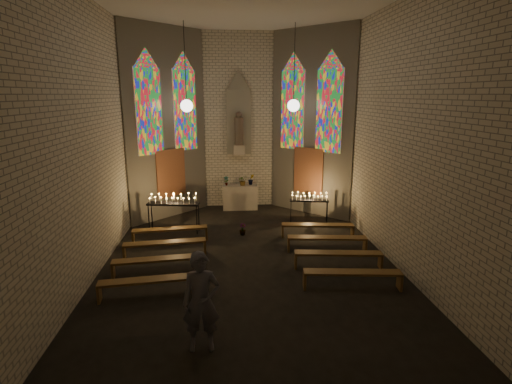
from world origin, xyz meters
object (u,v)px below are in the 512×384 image
altar (240,197)px  votive_stand_left (173,201)px  aisle_flower_pot (243,229)px  visitor (201,302)px  votive_stand_right (309,198)px

altar → votive_stand_left: 3.62m
altar → aisle_flower_pot: altar is taller
aisle_flower_pot → visitor: 6.23m
visitor → votive_stand_left: bearing=98.2°
aisle_flower_pot → altar: bearing=89.0°
votive_stand_right → aisle_flower_pot: bearing=-144.1°
altar → votive_stand_right: (2.46, -1.93, 0.39)m
aisle_flower_pot → votive_stand_left: 2.53m
aisle_flower_pot → votive_stand_left: size_ratio=0.22×
altar → votive_stand_left: bearing=-131.6°
altar → visitor: size_ratio=0.74×
votive_stand_left → aisle_flower_pot: bearing=-3.8°
votive_stand_left → votive_stand_right: 4.89m
votive_stand_right → votive_stand_left: bearing=-161.5°
altar → visitor: bearing=-96.8°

